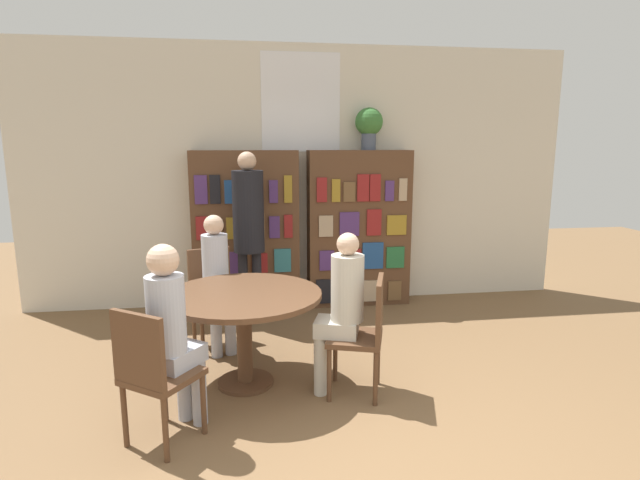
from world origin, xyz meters
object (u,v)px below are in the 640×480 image
flower_vase (369,125)px  seated_reader_back (172,327)px  librarian_standing (249,219)px  chair_near_camera (153,370)px  seated_reader_right (341,304)px  chair_far_side (365,330)px  seated_reader_left (217,276)px  chair_left_side (213,291)px  bookshelf_right (359,229)px  reading_table (244,308)px  bookshelf_left (246,231)px

flower_vase → seated_reader_back: size_ratio=0.37×
seated_reader_back → librarian_standing: size_ratio=0.71×
flower_vase → chair_near_camera: (-2.00, -2.70, -1.59)m
flower_vase → seated_reader_right: 2.68m
chair_far_side → seated_reader_back: seated_reader_back is taller
flower_vase → seated_reader_left: (-1.68, -1.21, -1.40)m
chair_left_side → flower_vase: bearing=-167.5°
bookshelf_right → chair_near_camera: size_ratio=2.00×
reading_table → seated_reader_right: bearing=-17.7°
bookshelf_right → chair_near_camera: bearing=-125.1°
bookshelf_right → seated_reader_back: size_ratio=1.42×
chair_near_camera → seated_reader_right: 1.40m
seated_reader_left → seated_reader_right: size_ratio=1.01×
bookshelf_right → flower_vase: size_ratio=3.81×
flower_vase → chair_near_camera: size_ratio=0.52×
chair_far_side → seated_reader_right: bearing=90.0°
flower_vase → chair_far_side: bearing=-103.8°
chair_far_side → librarian_standing: librarian_standing is taller
flower_vase → chair_near_camera: bearing=-126.5°
reading_table → seated_reader_left: size_ratio=0.96×
flower_vase → reading_table: size_ratio=0.39×
chair_near_camera → librarian_standing: 2.36m
bookshelf_right → chair_far_side: bookshelf_right is taller
chair_far_side → seated_reader_back: bearing=121.6°
bookshelf_left → seated_reader_right: bearing=-72.1°
bookshelf_left → chair_near_camera: (-0.58, -2.70, -0.39)m
chair_near_camera → seated_reader_left: seated_reader_left is taller
bookshelf_right → seated_reader_left: bearing=-142.6°
flower_vase → chair_far_side: flower_vase is taller
chair_near_camera → seated_reader_back: 0.28m
seated_reader_right → librarian_standing: size_ratio=0.69×
seated_reader_left → librarian_standing: 0.87m
chair_left_side → seated_reader_left: 0.27m
reading_table → chair_far_side: size_ratio=1.33×
chair_left_side → seated_reader_back: 1.54m
bookshelf_left → librarian_standing: 0.55m
bookshelf_right → seated_reader_left: size_ratio=1.44×
seated_reader_left → librarian_standing: bearing=-131.2°
seated_reader_back → librarian_standing: bearing=111.9°
seated_reader_right → librarian_standing: bearing=39.5°
librarian_standing → reading_table: bearing=-92.4°
chair_left_side → chair_far_side: bearing=117.0°
chair_left_side → chair_near_camera: bearing=63.0°
chair_near_camera → chair_far_side: same height
librarian_standing → seated_reader_left: bearing=-112.8°
seated_reader_right → flower_vase: bearing=-0.8°
chair_left_side → seated_reader_right: (1.02, -1.13, 0.19)m
chair_near_camera → seated_reader_back: (0.11, 0.15, 0.22)m
chair_near_camera → seated_reader_back: seated_reader_back is taller
chair_near_camera → chair_far_side: bearing=54.0°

